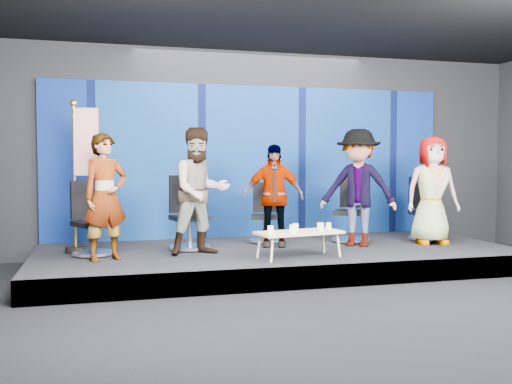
# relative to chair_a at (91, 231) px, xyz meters

# --- Properties ---
(ground) EXTENTS (10.00, 10.00, 0.00)m
(ground) POSITION_rel_chair_a_xyz_m (2.68, -2.55, -0.64)
(ground) COLOR black
(ground) RESTS_ON ground
(room_walls) EXTENTS (10.02, 8.02, 3.51)m
(room_walls) POSITION_rel_chair_a_xyz_m (2.68, -2.55, 1.79)
(room_walls) COLOR black
(room_walls) RESTS_ON ground
(riser) EXTENTS (7.00, 3.00, 0.30)m
(riser) POSITION_rel_chair_a_xyz_m (2.68, -0.05, -0.49)
(riser) COLOR black
(riser) RESTS_ON ground
(backdrop) EXTENTS (7.00, 0.08, 2.60)m
(backdrop) POSITION_rel_chair_a_xyz_m (2.68, 1.40, 0.96)
(backdrop) COLOR #071659
(backdrop) RESTS_ON riser
(chair_a) EXTENTS (0.77, 0.77, 1.03)m
(chair_a) POSITION_rel_chair_a_xyz_m (0.00, 0.00, 0.00)
(chair_a) COLOR silver
(chair_a) RESTS_ON riser
(panelist_a) EXTENTS (0.72, 0.62, 1.67)m
(panelist_a) POSITION_rel_chair_a_xyz_m (0.19, -0.47, 0.50)
(panelist_a) COLOR black
(panelist_a) RESTS_ON riser
(chair_b) EXTENTS (0.72, 0.72, 1.09)m
(chair_b) POSITION_rel_chair_a_xyz_m (1.37, 0.19, 0.02)
(chair_b) COLOR silver
(chair_b) RESTS_ON riser
(panelist_b) EXTENTS (0.97, 0.82, 1.77)m
(panelist_b) POSITION_rel_chair_a_xyz_m (1.47, -0.31, 0.55)
(panelist_b) COLOR black
(panelist_b) RESTS_ON riser
(chair_c) EXTENTS (0.67, 0.67, 0.96)m
(chair_c) POSITION_rel_chair_a_xyz_m (2.68, 0.63, -0.02)
(chair_c) COLOR silver
(chair_c) RESTS_ON riser
(panelist_c) EXTENTS (0.98, 0.62, 1.56)m
(panelist_c) POSITION_rel_chair_a_xyz_m (2.67, 0.13, 0.44)
(panelist_c) COLOR black
(panelist_c) RESTS_ON riser
(chair_d) EXTENTS (0.87, 0.87, 1.11)m
(chair_d) POSITION_rel_chair_a_xyz_m (4.05, 0.33, 0.03)
(chair_d) COLOR silver
(chair_d) RESTS_ON riser
(panelist_d) EXTENTS (1.33, 1.21, 1.80)m
(panelist_d) POSITION_rel_chair_a_xyz_m (3.93, -0.16, 0.56)
(panelist_d) COLOR black
(panelist_d) RESTS_ON riser
(chair_e) EXTENTS (0.68, 0.68, 1.04)m
(chair_e) POSITION_rel_chair_a_xyz_m (5.33, 0.20, 0.00)
(chair_e) COLOR silver
(chair_e) RESTS_ON riser
(panelist_e) EXTENTS (0.91, 0.67, 1.69)m
(panelist_e) POSITION_rel_chair_a_xyz_m (5.15, -0.27, 0.51)
(panelist_e) COLOR black
(panelist_e) RESTS_ON riser
(coffee_table) EXTENTS (1.23, 0.69, 0.36)m
(coffee_table) POSITION_rel_chair_a_xyz_m (2.71, -0.93, -0.01)
(coffee_table) COLOR tan
(coffee_table) RESTS_ON riser
(mug_a) EXTENTS (0.08, 0.08, 0.09)m
(mug_a) POSITION_rel_chair_a_xyz_m (2.29, -1.00, 0.07)
(mug_a) COLOR silver
(mug_a) RESTS_ON coffee_table
(mug_b) EXTENTS (0.09, 0.09, 0.11)m
(mug_b) POSITION_rel_chair_a_xyz_m (2.57, -1.08, 0.07)
(mug_b) COLOR silver
(mug_b) RESTS_ON coffee_table
(mug_c) EXTENTS (0.08, 0.08, 0.10)m
(mug_c) POSITION_rel_chair_a_xyz_m (2.67, -0.89, 0.07)
(mug_c) COLOR silver
(mug_c) RESTS_ON coffee_table
(mug_d) EXTENTS (0.09, 0.09, 0.11)m
(mug_d) POSITION_rel_chair_a_xyz_m (3.01, -0.96, 0.07)
(mug_d) COLOR silver
(mug_d) RESTS_ON coffee_table
(mug_e) EXTENTS (0.07, 0.07, 0.09)m
(mug_e) POSITION_rel_chair_a_xyz_m (3.21, -0.76, 0.06)
(mug_e) COLOR silver
(mug_e) RESTS_ON coffee_table
(flag_stand) EXTENTS (0.49, 0.29, 2.16)m
(flag_stand) POSITION_rel_chair_a_xyz_m (-0.12, 0.24, 0.81)
(flag_stand) COLOR black
(flag_stand) RESTS_ON riser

